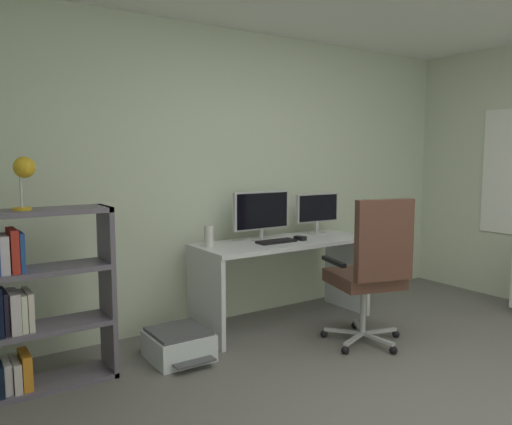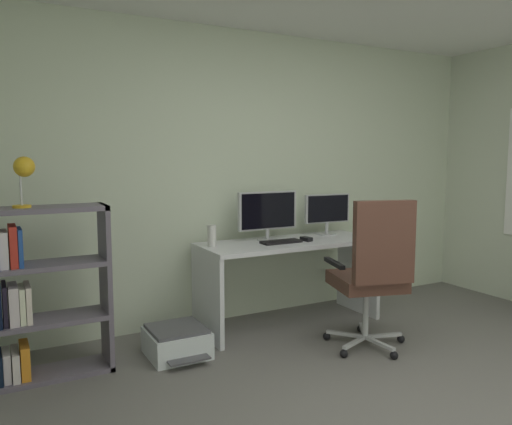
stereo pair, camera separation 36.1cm
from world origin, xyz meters
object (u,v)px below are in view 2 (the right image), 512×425
computer_mouse (306,239)px  office_chair (373,269)px  desktop_speaker (212,236)px  desk (289,262)px  monitor_main (268,212)px  desk_lamp (24,170)px  bookshelf (17,300)px  keyboard (281,242)px  printer (177,342)px  monitor_secondary (327,211)px

computer_mouse → office_chair: (0.09, -0.73, -0.12)m
computer_mouse → desktop_speaker: bearing=161.0°
desk → monitor_main: (-0.14, 0.12, 0.42)m
monitor_main → desk_lamp: desk_lamp is taller
computer_mouse → bookshelf: (-2.22, -0.06, -0.20)m
keyboard → computer_mouse: bearing=-4.1°
desk_lamp → monitor_main: bearing=7.6°
desk → printer: (-1.08, -0.21, -0.44)m
office_chair → bookshelf: size_ratio=1.01×
office_chair → printer: bearing=154.9°
keyboard → computer_mouse: size_ratio=3.40×
desk → bookshelf: bearing=-176.3°
monitor_main → desktop_speaker: 0.56m
monitor_secondary → computer_mouse: monitor_secondary is taller
desk_lamp → printer: bearing=-4.3°
monitor_secondary → desktop_speaker: (-1.16, -0.05, -0.13)m
desk → desk_lamp: bearing=-176.2°
bookshelf → printer: bookshelf is taller
monitor_secondary → keyboard: 0.65m
desktop_speaker → bookshelf: size_ratio=0.15×
monitor_main → bookshelf: bearing=-172.6°
bookshelf → keyboard: bearing=2.2°
monitor_main → desktop_speaker: size_ratio=3.22×
desk → desk_lamp: size_ratio=4.86×
monitor_secondary → keyboard: (-0.59, -0.18, -0.21)m
keyboard → desktop_speaker: 0.58m
printer → keyboard: bearing=8.6°
monitor_secondary → desk: bearing=-166.2°
monitor_secondary → desk_lamp: desk_lamp is taller
bookshelf → desktop_speaker: bearing=8.2°
computer_mouse → keyboard: bearing=167.2°
monitor_main → monitor_secondary: monitor_main is taller
office_chair → monitor_secondary: bearing=74.1°
keyboard → desk_lamp: bearing=-177.5°
monitor_main → bookshelf: size_ratio=0.49×
desk → monitor_main: 0.46m
desk → printer: 1.18m
monitor_main → keyboard: bearing=-81.5°
keyboard → desk_lamp: desk_lamp is taller
keyboard → computer_mouse: 0.24m
monitor_main → monitor_secondary: size_ratio=1.20×
monitor_secondary → keyboard: monitor_secondary is taller
desk → computer_mouse: bearing=-32.9°
desk_lamp → bookshelf: bearing=-179.2°
monitor_main → desktop_speaker: monitor_main is taller
desk → office_chair: (0.21, -0.81, 0.08)m
desktop_speaker → monitor_main: bearing=5.1°
keyboard → office_chair: office_chair is taller
monitor_main → printer: (-0.94, -0.32, -0.86)m
monitor_secondary → office_chair: 1.02m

